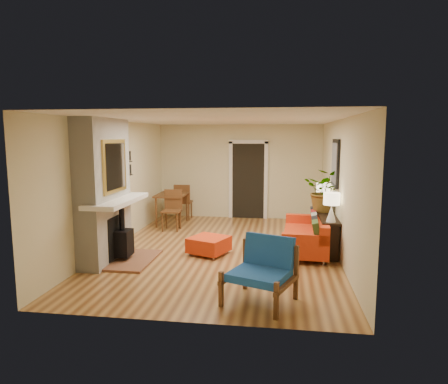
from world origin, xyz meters
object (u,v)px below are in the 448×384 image
Objects in this scene: blue_chair at (263,267)px; houseplant at (325,190)px; lamp_near at (332,204)px; lamp_far at (323,192)px; console_table at (326,221)px; dining_table at (175,200)px; sofa at (309,234)px; ottoman at (209,244)px.

houseplant is at bearing 69.03° from blue_chair.
lamp_far is at bearing 90.00° from lamp_near.
lamp_near is 1.50m from lamp_far.
console_table is at bearing 67.40° from blue_chair.
sofa is at bearing -31.45° from dining_table.
blue_chair is at bearing -108.22° from lamp_far.
dining_table is 3.37× the size of lamp_far.
lamp_near is 0.99m from houseplant.
console_table is 2.06× the size of houseplant.
dining_table is at bearing 156.14° from houseplant.
blue_chair is 2.03× the size of lamp_near.
console_table is 0.88m from lamp_far.
houseplant is at bearing -23.86° from dining_table.
lamp_near and lamp_far have the same top height.
blue_chair is at bearing -120.03° from lamp_near.
sofa is at bearing -110.34° from lamp_far.
blue_chair is 2.36m from lamp_near.
dining_table is 4.01m from houseplant.
sofa is at bearing 121.09° from lamp_near.
houseplant is at bearing 92.71° from console_table.
lamp_near reaches higher than console_table.
houseplant is (-0.01, 0.21, 0.60)m from console_table.
console_table is 3.43× the size of lamp_near.
lamp_near is at bearing -90.00° from console_table.
ottoman is 2.36m from blue_chair.
dining_table is (-2.50, 4.57, 0.16)m from blue_chair.
houseplant is (1.14, 2.96, 0.69)m from blue_chair.
dining_table is (-1.35, 2.52, 0.45)m from ottoman.
sofa is 2.68m from blue_chair.
lamp_far is (0.00, 1.50, 0.00)m from lamp_near.
ottoman is (-1.94, -0.51, -0.14)m from sofa.
lamp_far is at bearing 69.66° from sofa.
blue_chair is 0.60× the size of dining_table.
console_table reaches higher than ottoman.
console_table is at bearing 90.00° from lamp_near.
ottoman is 1.61× the size of lamp_near.
lamp_far is (0.34, 0.93, 0.72)m from sofa.
houseplant is at bearing 90.58° from lamp_near.
ottoman is 2.42m from console_table.
sofa is 3.88m from dining_table.
dining_table reaches higher than console_table.
sofa is 0.98m from lamp_near.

